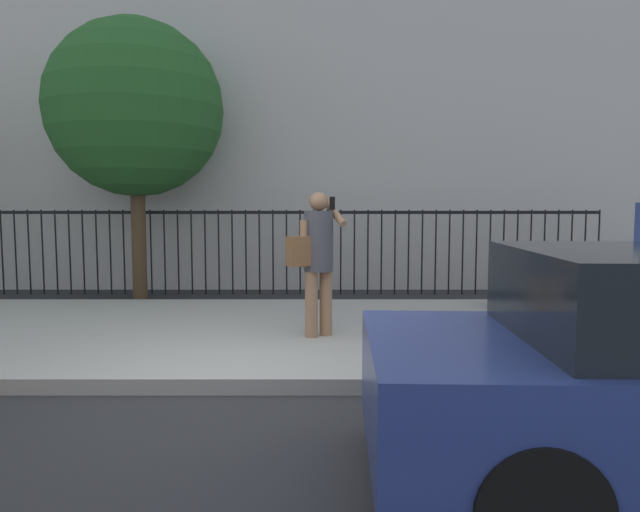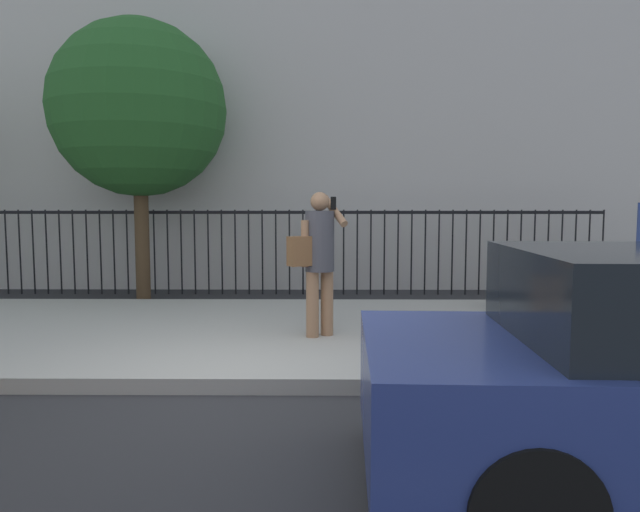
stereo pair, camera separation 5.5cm
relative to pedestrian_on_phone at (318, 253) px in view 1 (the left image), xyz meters
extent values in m
plane|color=#28282B|center=(-0.72, -1.72, -1.14)|extent=(60.00, 60.00, 0.00)
cube|color=#9E9B93|center=(-0.72, 0.48, -1.06)|extent=(28.00, 4.40, 0.15)
cube|color=#BCB7B2|center=(-0.72, 6.78, 3.64)|extent=(28.00, 4.00, 9.56)
cube|color=black|center=(-0.72, 4.18, 0.41)|extent=(12.00, 0.04, 0.06)
cylinder|color=black|center=(-5.95, 4.18, -0.34)|extent=(0.03, 0.03, 1.60)
cylinder|color=black|center=(-5.70, 4.18, -0.34)|extent=(0.03, 0.03, 1.60)
cylinder|color=black|center=(-5.44, 4.18, -0.34)|extent=(0.03, 0.03, 1.60)
cylinder|color=black|center=(-5.19, 4.18, -0.34)|extent=(0.03, 0.03, 1.60)
cylinder|color=black|center=(-4.93, 4.18, -0.34)|extent=(0.03, 0.03, 1.60)
cylinder|color=black|center=(-4.68, 4.18, -0.34)|extent=(0.03, 0.03, 1.60)
cylinder|color=black|center=(-4.42, 4.18, -0.34)|extent=(0.03, 0.03, 1.60)
cylinder|color=black|center=(-4.17, 4.18, -0.34)|extent=(0.03, 0.03, 1.60)
cylinder|color=black|center=(-3.91, 4.18, -0.34)|extent=(0.03, 0.03, 1.60)
cylinder|color=black|center=(-3.66, 4.18, -0.34)|extent=(0.03, 0.03, 1.60)
cylinder|color=black|center=(-3.40, 4.18, -0.34)|extent=(0.03, 0.03, 1.60)
cylinder|color=black|center=(-3.15, 4.18, -0.34)|extent=(0.03, 0.03, 1.60)
cylinder|color=black|center=(-2.89, 4.18, -0.34)|extent=(0.03, 0.03, 1.60)
cylinder|color=black|center=(-2.63, 4.18, -0.34)|extent=(0.03, 0.03, 1.60)
cylinder|color=black|center=(-2.38, 4.18, -0.34)|extent=(0.03, 0.03, 1.60)
cylinder|color=black|center=(-2.12, 4.18, -0.34)|extent=(0.03, 0.03, 1.60)
cylinder|color=black|center=(-1.87, 4.18, -0.34)|extent=(0.03, 0.03, 1.60)
cylinder|color=black|center=(-1.61, 4.18, -0.34)|extent=(0.03, 0.03, 1.60)
cylinder|color=black|center=(-1.36, 4.18, -0.34)|extent=(0.03, 0.03, 1.60)
cylinder|color=black|center=(-1.10, 4.18, -0.34)|extent=(0.03, 0.03, 1.60)
cylinder|color=black|center=(-0.85, 4.18, -0.34)|extent=(0.03, 0.03, 1.60)
cylinder|color=black|center=(-0.59, 4.18, -0.34)|extent=(0.03, 0.03, 1.60)
cylinder|color=black|center=(-0.34, 4.18, -0.34)|extent=(0.03, 0.03, 1.60)
cylinder|color=black|center=(-0.08, 4.18, -0.34)|extent=(0.03, 0.03, 1.60)
cylinder|color=black|center=(0.17, 4.18, -0.34)|extent=(0.03, 0.03, 1.60)
cylinder|color=black|center=(0.43, 4.18, -0.34)|extent=(0.03, 0.03, 1.60)
cylinder|color=black|center=(0.68, 4.18, -0.34)|extent=(0.03, 0.03, 1.60)
cylinder|color=black|center=(0.94, 4.18, -0.34)|extent=(0.03, 0.03, 1.60)
cylinder|color=black|center=(1.19, 4.18, -0.34)|extent=(0.03, 0.03, 1.60)
cylinder|color=black|center=(1.45, 4.18, -0.34)|extent=(0.03, 0.03, 1.60)
cylinder|color=black|center=(1.71, 4.18, -0.34)|extent=(0.03, 0.03, 1.60)
cylinder|color=black|center=(1.96, 4.18, -0.34)|extent=(0.03, 0.03, 1.60)
cylinder|color=black|center=(2.22, 4.18, -0.34)|extent=(0.03, 0.03, 1.60)
cylinder|color=black|center=(2.47, 4.18, -0.34)|extent=(0.03, 0.03, 1.60)
cylinder|color=black|center=(2.73, 4.18, -0.34)|extent=(0.03, 0.03, 1.60)
cylinder|color=black|center=(2.98, 4.18, -0.34)|extent=(0.03, 0.03, 1.60)
cylinder|color=black|center=(3.24, 4.18, -0.34)|extent=(0.03, 0.03, 1.60)
cylinder|color=black|center=(3.49, 4.18, -0.34)|extent=(0.03, 0.03, 1.60)
cylinder|color=black|center=(3.75, 4.18, -0.34)|extent=(0.03, 0.03, 1.60)
cylinder|color=black|center=(4.00, 4.18, -0.34)|extent=(0.03, 0.03, 1.60)
cylinder|color=black|center=(4.26, 4.18, -0.34)|extent=(0.03, 0.03, 1.60)
cylinder|color=black|center=(4.51, 4.18, -0.34)|extent=(0.03, 0.03, 1.60)
cylinder|color=black|center=(4.77, 4.18, -0.34)|extent=(0.03, 0.03, 1.60)
cylinder|color=black|center=(5.02, 4.18, -0.34)|extent=(0.03, 0.03, 1.60)
cylinder|color=black|center=(5.28, 4.18, -0.34)|extent=(0.03, 0.03, 1.60)
cylinder|color=black|center=(1.10, -2.61, -0.82)|extent=(0.65, 0.24, 0.64)
cylinder|color=black|center=(1.05, -4.25, -0.82)|extent=(0.65, 0.24, 0.64)
cylinder|color=#936B4C|center=(0.11, 0.07, -0.60)|extent=(0.15, 0.15, 0.77)
cylinder|color=#936B4C|center=(-0.06, -0.04, -0.60)|extent=(0.15, 0.15, 0.77)
cylinder|color=#3F3F47|center=(0.02, 0.01, 0.14)|extent=(0.47, 0.47, 0.71)
sphere|color=#936B4C|center=(0.02, 0.01, 0.60)|extent=(0.22, 0.22, 0.22)
cylinder|color=#936B4C|center=(0.19, 0.12, 0.49)|extent=(0.34, 0.47, 0.38)
cylinder|color=#936B4C|center=(-0.15, -0.09, 0.12)|extent=(0.09, 0.09, 0.54)
cube|color=black|center=(0.18, 0.04, 0.58)|extent=(0.06, 0.05, 0.15)
cube|color=brown|center=(-0.20, -0.12, 0.03)|extent=(0.32, 0.28, 0.34)
cube|color=brown|center=(3.45, 1.99, -0.54)|extent=(1.60, 0.45, 0.05)
cube|color=brown|center=(3.45, 1.79, -0.26)|extent=(1.60, 0.06, 0.44)
cube|color=#333338|center=(2.75, 1.99, -0.79)|extent=(0.08, 0.41, 0.40)
cube|color=#333338|center=(4.15, 1.99, -0.79)|extent=(0.08, 0.41, 0.40)
cylinder|color=#4C3823|center=(-3.20, 3.63, 0.13)|extent=(0.25, 0.25, 2.53)
sphere|color=#235623|center=(-3.20, 3.63, 2.24)|extent=(3.07, 3.07, 3.07)
camera|label=1|loc=(0.04, -6.86, 0.58)|focal=33.06mm
camera|label=2|loc=(0.09, -6.86, 0.58)|focal=33.06mm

